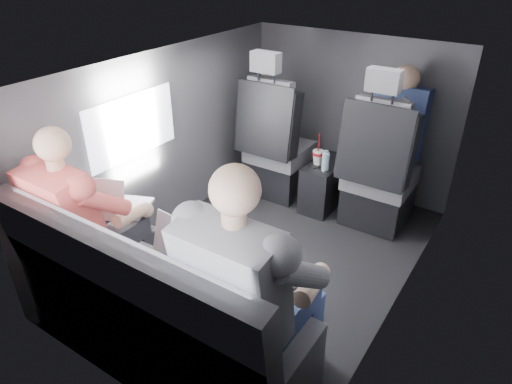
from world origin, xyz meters
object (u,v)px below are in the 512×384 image
Objects in this scene: passenger_rear_right at (252,290)px; passenger_front_right at (399,126)px; center_console at (324,184)px; water_bottle at (325,162)px; laptop_silver at (191,243)px; laptop_white at (112,204)px; passenger_rear_left at (89,222)px; laptop_black at (277,273)px; front_seat_right at (378,179)px; soda_cup at (318,157)px; front_seat_left at (276,152)px; rear_bench at (158,316)px.

passenger_front_right is at bearing 91.19° from passenger_rear_right.
water_bottle is at bearing -68.48° from center_console.
laptop_silver reaches higher than center_console.
passenger_rear_left is at bearing -80.99° from laptop_white.
water_bottle is at bearing 69.99° from passenger_rear_left.
passenger_rear_left is (-1.09, -0.19, -0.00)m from laptop_black.
passenger_rear_right reaches higher than passenger_front_right.
front_seat_right is at bearing 60.58° from passenger_rear_left.
front_seat_right is 3.74× the size of laptop_silver.
center_console is 1.79m from laptop_black.
laptop_black is at bearing -70.25° from soda_cup.
laptop_white reaches higher than water_bottle.
soda_cup reaches higher than water_bottle.
front_seat_left is 1.82m from passenger_rear_left.
rear_bench is 9.47× the size of water_bottle.
center_console is 0.30× the size of rear_bench.
soda_cup is at bearing 109.75° from laptop_black.
laptop_silver is 0.91× the size of laptop_black.
laptop_white is at bearing 175.84° from laptop_silver.
center_console is at bearing 105.54° from passenger_rear_right.
front_seat_left is at bearing 86.24° from passenger_rear_left.
passenger_rear_left is (-0.62, -1.71, 0.15)m from water_bottle.
laptop_white reaches higher than laptop_silver.
soda_cup is 1.86m from passenger_rear_left.
front_seat_left reaches higher than center_console.
rear_bench is 0.40m from laptop_silver.
center_console is at bearing 70.07° from laptop_white.
passenger_rear_left is at bearing 170.48° from rear_bench.
laptop_black is at bearing -58.89° from front_seat_left.
water_bottle is 0.14× the size of passenger_rear_left.
water_bottle is (0.50, -0.10, 0.08)m from front_seat_left.
front_seat_left is 0.49m from center_console.
rear_bench is at bearing -76.69° from front_seat_left.
center_console is 1.42× the size of laptop_silver.
laptop_black is at bearing -72.40° from center_console.
passenger_front_right is (0.43, 1.92, 0.12)m from laptop_silver.
rear_bench is 1.32× the size of passenger_rear_left.
passenger_rear_left is at bearing -106.52° from soda_cup.
laptop_silver is 0.28× the size of passenger_rear_left.
center_console is at bearing 72.88° from passenger_rear_left.
passenger_rear_left is at bearing -93.76° from front_seat_left.
front_seat_right is 1.73m from laptop_silver.
front_seat_right is 0.41m from water_bottle.
center_console is 0.40× the size of passenger_rear_left.
rear_bench is at bearing -90.00° from center_console.
laptop_silver is 0.63m from passenger_rear_left.
laptop_silver is (0.49, -1.66, 0.23)m from front_seat_left.
soda_cup is 0.65m from passenger_front_right.
rear_bench is (0.45, -1.90, -0.09)m from front_seat_left.
passenger_rear_right is at bearing -88.81° from passenger_front_right.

